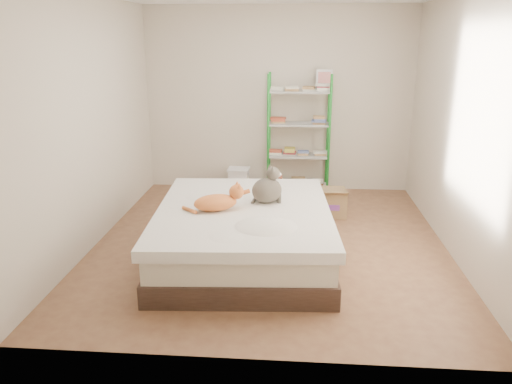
# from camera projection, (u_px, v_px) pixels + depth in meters

# --- Properties ---
(room) EXTENTS (3.81, 4.21, 2.61)m
(room) POSITION_uv_depth(u_px,v_px,m) (271.00, 126.00, 5.13)
(room) COLOR #8F6544
(room) RESTS_ON ground
(bed) EXTENTS (1.84, 2.24, 0.54)m
(bed) POSITION_uv_depth(u_px,v_px,m) (244.00, 233.00, 5.05)
(bed) COLOR #433028
(bed) RESTS_ON ground
(orange_cat) EXTENTS (0.57, 0.44, 0.20)m
(orange_cat) POSITION_uv_depth(u_px,v_px,m) (215.00, 201.00, 4.87)
(orange_cat) COLOR #EC844C
(orange_cat) RESTS_ON bed
(grey_cat) EXTENTS (0.41, 0.38, 0.38)m
(grey_cat) POSITION_uv_depth(u_px,v_px,m) (267.00, 185.00, 5.07)
(grey_cat) COLOR #625A51
(grey_cat) RESTS_ON bed
(shelf_unit) EXTENTS (0.88, 0.36, 1.74)m
(shelf_unit) POSITION_uv_depth(u_px,v_px,m) (299.00, 136.00, 7.04)
(shelf_unit) COLOR green
(shelf_unit) RESTS_ON ground
(cardboard_box) EXTENTS (0.48, 0.46, 0.38)m
(cardboard_box) POSITION_uv_depth(u_px,v_px,m) (327.00, 202.00, 6.32)
(cardboard_box) COLOR #977A51
(cardboard_box) RESTS_ON ground
(white_bin) EXTENTS (0.31, 0.28, 0.35)m
(white_bin) POSITION_uv_depth(u_px,v_px,m) (239.00, 180.00, 7.27)
(white_bin) COLOR white
(white_bin) RESTS_ON ground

